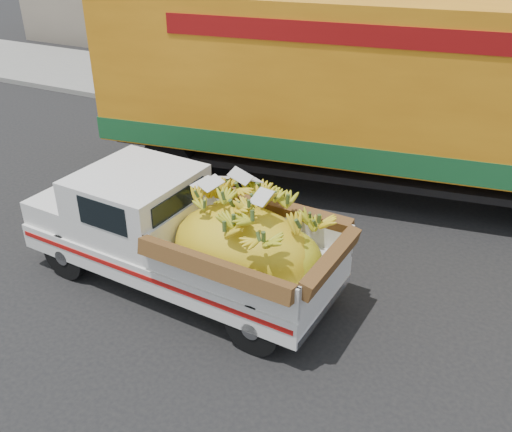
% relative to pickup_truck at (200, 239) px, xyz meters
% --- Properties ---
extents(ground, '(100.00, 100.00, 0.00)m').
position_rel_pickup_truck_xyz_m(ground, '(0.94, 0.43, -0.91)').
color(ground, black).
rests_on(ground, ground).
extents(curb, '(60.00, 0.25, 0.15)m').
position_rel_pickup_truck_xyz_m(curb, '(0.94, 6.96, -0.84)').
color(curb, gray).
rests_on(curb, ground).
extents(sidewalk, '(60.00, 4.00, 0.14)m').
position_rel_pickup_truck_xyz_m(sidewalk, '(0.94, 9.06, -0.84)').
color(sidewalk, gray).
rests_on(sidewalk, ground).
extents(pickup_truck, '(4.96, 2.08, 1.70)m').
position_rel_pickup_truck_xyz_m(pickup_truck, '(0.00, 0.00, 0.00)').
color(pickup_truck, black).
rests_on(pickup_truck, ground).
extents(semi_trailer, '(12.06, 4.26, 3.80)m').
position_rel_pickup_truck_xyz_m(semi_trailer, '(1.83, 4.51, 1.21)').
color(semi_trailer, black).
rests_on(semi_trailer, ground).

